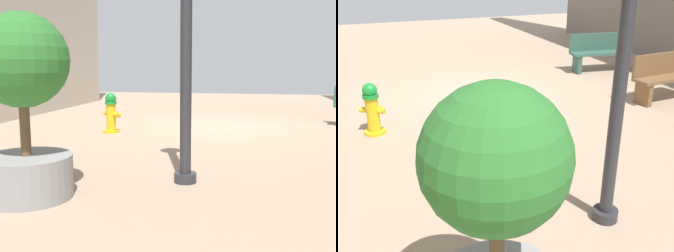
% 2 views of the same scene
% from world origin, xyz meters
% --- Properties ---
extents(ground_plane, '(23.40, 23.40, 0.00)m').
position_xyz_m(ground_plane, '(0.00, 0.00, 0.00)').
color(ground_plane, tan).
extents(fire_hydrant, '(0.41, 0.40, 0.86)m').
position_xyz_m(fire_hydrant, '(2.35, 1.30, 0.43)').
color(fire_hydrant, gold).
rests_on(fire_hydrant, ground_plane).
extents(bench_near, '(1.61, 0.66, 0.95)m').
position_xyz_m(bench_near, '(-3.40, -0.78, 0.49)').
color(bench_near, '#33594C').
rests_on(bench_near, ground_plane).
extents(bench_far, '(1.54, 0.55, 0.95)m').
position_xyz_m(bench_far, '(-3.32, 1.68, 0.49)').
color(bench_far, brown).
rests_on(bench_far, ground_plane).
extents(planter_tree, '(1.01, 1.01, 2.01)m').
position_xyz_m(planter_tree, '(1.79, 5.63, 1.11)').
color(planter_tree, gray).
rests_on(planter_tree, ground_plane).
extents(street_lamp, '(0.36, 0.36, 3.76)m').
position_xyz_m(street_lamp, '(0.18, 4.72, 2.34)').
color(street_lamp, '#2D2D33').
rests_on(street_lamp, ground_plane).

